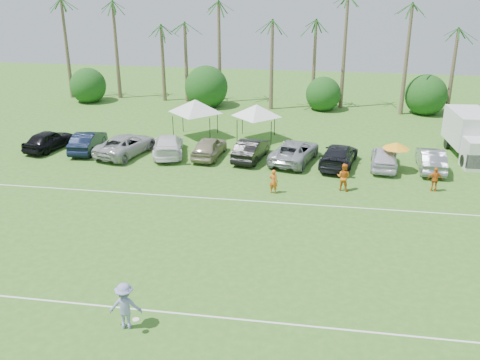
# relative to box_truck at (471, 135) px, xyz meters

# --- Properties ---
(ground) EXTENTS (120.00, 120.00, 0.00)m
(ground) POSITION_rel_box_truck_xyz_m (-17.23, -24.85, -1.79)
(ground) COLOR #37691F
(ground) RESTS_ON ground
(field_lines) EXTENTS (80.00, 12.10, 0.01)m
(field_lines) POSITION_rel_box_truck_xyz_m (-17.23, -16.85, -1.79)
(field_lines) COLOR white
(field_lines) RESTS_ON ground
(palm_tree_0) EXTENTS (2.40, 2.40, 8.90)m
(palm_tree_0) POSITION_rel_box_truck_xyz_m (-39.23, 13.15, 5.69)
(palm_tree_0) COLOR brown
(palm_tree_0) RESTS_ON ground
(palm_tree_1) EXTENTS (2.40, 2.40, 9.90)m
(palm_tree_1) POSITION_rel_box_truck_xyz_m (-34.23, 13.15, 6.56)
(palm_tree_1) COLOR brown
(palm_tree_1) RESTS_ON ground
(palm_tree_2) EXTENTS (2.40, 2.40, 10.90)m
(palm_tree_2) POSITION_rel_box_truck_xyz_m (-29.23, 13.15, 7.42)
(palm_tree_2) COLOR brown
(palm_tree_2) RESTS_ON ground
(palm_tree_3) EXTENTS (2.40, 2.40, 11.90)m
(palm_tree_3) POSITION_rel_box_truck_xyz_m (-25.23, 13.15, 8.27)
(palm_tree_3) COLOR brown
(palm_tree_3) RESTS_ON ground
(palm_tree_4) EXTENTS (2.40, 2.40, 8.90)m
(palm_tree_4) POSITION_rel_box_truck_xyz_m (-21.23, 13.15, 5.69)
(palm_tree_4) COLOR brown
(palm_tree_4) RESTS_ON ground
(palm_tree_5) EXTENTS (2.40, 2.40, 9.90)m
(palm_tree_5) POSITION_rel_box_truck_xyz_m (-17.23, 13.15, 6.56)
(palm_tree_5) COLOR brown
(palm_tree_5) RESTS_ON ground
(palm_tree_6) EXTENTS (2.40, 2.40, 10.90)m
(palm_tree_6) POSITION_rel_box_truck_xyz_m (-13.23, 13.15, 7.42)
(palm_tree_6) COLOR brown
(palm_tree_6) RESTS_ON ground
(palm_tree_7) EXTENTS (2.40, 2.40, 11.90)m
(palm_tree_7) POSITION_rel_box_truck_xyz_m (-9.23, 13.15, 8.27)
(palm_tree_7) COLOR brown
(palm_tree_7) RESTS_ON ground
(palm_tree_8) EXTENTS (2.40, 2.40, 8.90)m
(palm_tree_8) POSITION_rel_box_truck_xyz_m (-4.23, 13.15, 5.69)
(palm_tree_8) COLOR brown
(palm_tree_8) RESTS_ON ground
(palm_tree_9) EXTENTS (2.40, 2.40, 9.90)m
(palm_tree_9) POSITION_rel_box_truck_xyz_m (0.77, 13.15, 6.56)
(palm_tree_9) COLOR brown
(palm_tree_9) RESTS_ON ground
(bush_tree_0) EXTENTS (4.00, 4.00, 4.00)m
(bush_tree_0) POSITION_rel_box_truck_xyz_m (-36.23, 14.15, 0.01)
(bush_tree_0) COLOR brown
(bush_tree_0) RESTS_ON ground
(bush_tree_1) EXTENTS (4.00, 4.00, 4.00)m
(bush_tree_1) POSITION_rel_box_truck_xyz_m (-23.23, 14.15, 0.01)
(bush_tree_1) COLOR brown
(bush_tree_1) RESTS_ON ground
(bush_tree_2) EXTENTS (4.00, 4.00, 4.00)m
(bush_tree_2) POSITION_rel_box_truck_xyz_m (-11.23, 14.15, 0.01)
(bush_tree_2) COLOR brown
(bush_tree_2) RESTS_ON ground
(bush_tree_3) EXTENTS (4.00, 4.00, 4.00)m
(bush_tree_3) POSITION_rel_box_truck_xyz_m (-1.23, 14.15, 0.01)
(bush_tree_3) COLOR brown
(bush_tree_3) RESTS_ON ground
(sideline_player_a) EXTENTS (0.65, 0.51, 1.59)m
(sideline_player_a) POSITION_rel_box_truck_xyz_m (-13.99, -9.35, -1.00)
(sideline_player_a) COLOR orange
(sideline_player_a) RESTS_ON ground
(sideline_player_b) EXTENTS (1.07, 0.96, 1.82)m
(sideline_player_b) POSITION_rel_box_truck_xyz_m (-9.57, -8.15, -0.88)
(sideline_player_b) COLOR orange
(sideline_player_b) RESTS_ON ground
(sideline_player_c) EXTENTS (0.97, 0.44, 1.62)m
(sideline_player_c) POSITION_rel_box_truck_xyz_m (-3.74, -7.40, -0.98)
(sideline_player_c) COLOR #D06017
(sideline_player_c) RESTS_ON ground
(box_truck) EXTENTS (2.98, 6.68, 3.35)m
(box_truck) POSITION_rel_box_truck_xyz_m (0.00, 0.00, 0.00)
(box_truck) COLOR silver
(box_truck) RESTS_ON ground
(canopy_tent_left) EXTENTS (4.75, 4.75, 3.85)m
(canopy_tent_left) POSITION_rel_box_truck_xyz_m (-21.71, 1.66, 1.50)
(canopy_tent_left) COLOR black
(canopy_tent_left) RESTS_ON ground
(canopy_tent_right) EXTENTS (4.32, 4.32, 3.50)m
(canopy_tent_right) POSITION_rel_box_truck_xyz_m (-16.59, 1.96, 1.20)
(canopy_tent_right) COLOR black
(canopy_tent_right) RESTS_ON ground
(market_umbrella) EXTENTS (1.94, 1.94, 2.17)m
(market_umbrella) POSITION_rel_box_truck_xyz_m (-5.93, -4.10, 0.15)
(market_umbrella) COLOR black
(market_umbrella) RESTS_ON ground
(frisbee_player) EXTENTS (1.40, 0.94, 2.01)m
(frisbee_player) POSITION_rel_box_truck_xyz_m (-18.40, -24.05, -0.79)
(frisbee_player) COLOR #8287B9
(frisbee_player) RESTS_ON ground
(parked_car_0) EXTENTS (2.83, 4.92, 1.57)m
(parked_car_0) POSITION_rel_box_truck_xyz_m (-32.50, -3.32, -1.00)
(parked_car_0) COLOR black
(parked_car_0) RESTS_ON ground
(parked_car_1) EXTENTS (2.06, 4.90, 1.57)m
(parked_car_1) POSITION_rel_box_truck_xyz_m (-29.26, -3.23, -1.00)
(parked_car_1) COLOR black
(parked_car_1) RESTS_ON ground
(parked_car_2) EXTENTS (3.96, 6.14, 1.57)m
(parked_car_2) POSITION_rel_box_truck_xyz_m (-26.02, -3.52, -1.00)
(parked_car_2) COLOR #A8A8A8
(parked_car_2) RESTS_ON ground
(parked_car_3) EXTENTS (3.45, 5.80, 1.57)m
(parked_car_3) POSITION_rel_box_truck_xyz_m (-22.78, -3.05, -1.00)
(parked_car_3) COLOR white
(parked_car_3) RESTS_ON ground
(parked_car_4) EXTENTS (2.21, 4.75, 1.57)m
(parked_car_4) POSITION_rel_box_truck_xyz_m (-19.54, -3.09, -1.00)
(parked_car_4) COLOR gray
(parked_car_4) RESTS_ON ground
(parked_car_5) EXTENTS (2.49, 5.00, 1.57)m
(parked_car_5) POSITION_rel_box_truck_xyz_m (-16.30, -3.12, -1.00)
(parked_car_5) COLOR black
(parked_car_5) RESTS_ON ground
(parked_car_6) EXTENTS (3.89, 6.13, 1.57)m
(parked_car_6) POSITION_rel_box_truck_xyz_m (-13.05, -3.08, -1.00)
(parked_car_6) COLOR #989CA1
(parked_car_6) RESTS_ON ground
(parked_car_7) EXTENTS (3.18, 5.74, 1.57)m
(parked_car_7) POSITION_rel_box_truck_xyz_m (-9.81, -3.48, -1.00)
(parked_car_7) COLOR black
(parked_car_7) RESTS_ON ground
(parked_car_8) EXTENTS (2.24, 4.76, 1.57)m
(parked_car_8) POSITION_rel_box_truck_xyz_m (-6.57, -3.42, -1.00)
(parked_car_8) COLOR silver
(parked_car_8) RESTS_ON ground
(parked_car_9) EXTENTS (1.84, 4.84, 1.57)m
(parked_car_9) POSITION_rel_box_truck_xyz_m (-3.33, -3.30, -1.00)
(parked_car_9) COLOR slate
(parked_car_9) RESTS_ON ground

